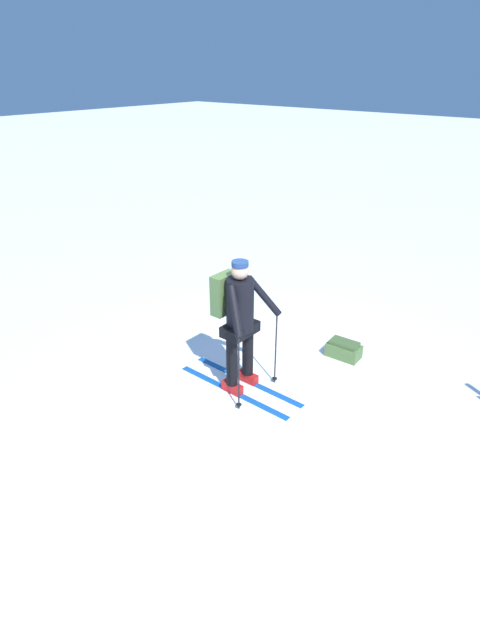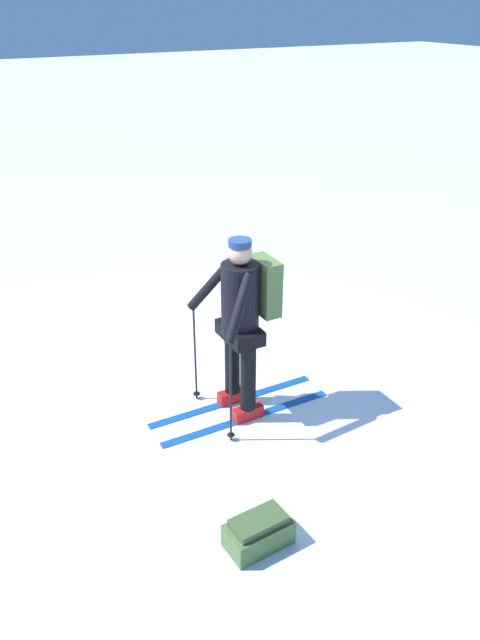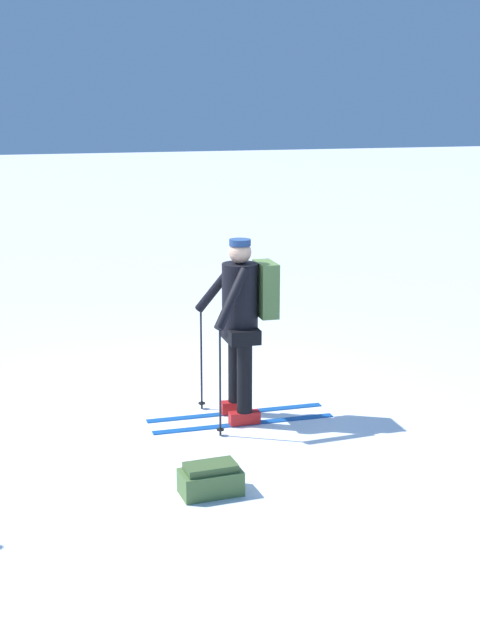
% 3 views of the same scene
% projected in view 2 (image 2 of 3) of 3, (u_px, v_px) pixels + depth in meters
% --- Properties ---
extents(ground_plane, '(80.00, 80.00, 0.00)m').
position_uv_depth(ground_plane, '(194.00, 422.00, 6.07)').
color(ground_plane, white).
extents(skier, '(1.82, 0.90, 1.81)m').
position_uv_depth(skier, '(243.00, 316.00, 5.77)').
color(skier, '#144C9E').
rests_on(skier, ground_plane).
extents(dropped_backpack, '(0.51, 0.31, 0.26)m').
position_uv_depth(dropped_backpack, '(258.00, 532.00, 4.67)').
color(dropped_backpack, '#4C6B38').
rests_on(dropped_backpack, ground_plane).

